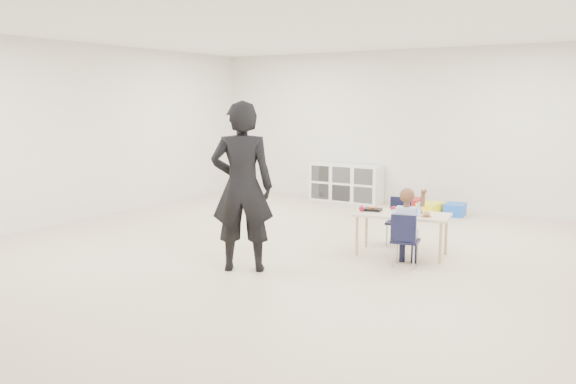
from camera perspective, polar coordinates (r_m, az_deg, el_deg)
The scene contains 16 objects.
room at distance 7.19m, azimuth -1.25°, elevation 4.57°, with size 9.00×9.02×2.80m.
table at distance 7.68m, azimuth 10.58°, elevation -3.88°, with size 1.22×0.75×0.52m.
chair_near at distance 7.16m, azimuth 10.93°, elevation -4.41°, with size 0.30×0.28×0.63m, color black, non-canonical shape.
chair_far at distance 8.18m, azimuth 10.29°, elevation -2.76°, with size 0.30×0.28×0.63m, color black, non-canonical shape.
child at distance 7.12m, azimuth 10.97°, elevation -3.00°, with size 0.42×0.42×0.99m, color #B4C9F4, non-canonical shape.
lunch_tray_near at distance 7.65m, azimuth 11.56°, elevation -1.88°, with size 0.22×0.16×0.03m, color black.
lunch_tray_far at distance 7.76m, azimuth 7.92°, elevation -1.64°, with size 0.22×0.16×0.03m, color black.
milk_carton at distance 7.52m, azimuth 10.71°, elevation -1.76°, with size 0.07×0.07×0.10m, color white.
bread_roll at distance 7.49m, azimuth 12.84°, elevation -2.00°, with size 0.09×0.09×0.07m, color #BC7E4D.
apple_near at distance 7.73m, azimuth 9.88°, elevation -1.57°, with size 0.07×0.07×0.07m, color maroon.
apple_far at distance 7.69m, azimuth 6.91°, elevation -1.55°, with size 0.07×0.07×0.07m, color maroon.
cubby_shelf at distance 11.59m, azimuth 5.43°, elevation 0.85°, with size 1.40×0.40×0.70m, color white.
adult at distance 6.78m, azimuth -4.32°, elevation 0.48°, with size 0.69×0.45×1.90m, color black.
bin_red at distance 10.80m, azimuth 11.37°, elevation -1.15°, with size 0.34×0.44×0.22m, color #B5121B.
bin_yellow at distance 10.45m, azimuth 13.24°, elevation -1.55°, with size 0.33×0.43×0.21m, color yellow.
bin_blue at distance 10.50m, azimuth 15.35°, elevation -1.60°, with size 0.32×0.42×0.20m, color blue.
Camera 1 is at (3.93, -5.99, 1.90)m, focal length 38.00 mm.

